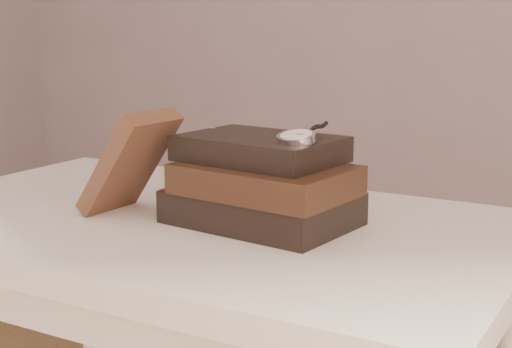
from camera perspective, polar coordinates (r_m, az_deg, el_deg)
The scene contains 5 objects.
table at distance 1.20m, azimuth -4.71°, elevation -7.47°, with size 1.00×0.60×0.75m.
book_stack at distance 1.11m, azimuth 0.51°, elevation -0.76°, with size 0.28×0.21×0.13m.
journal at distance 1.17m, azimuth -9.63°, elevation 0.89°, with size 0.03×0.11×0.18m, color #3B2217.
pocket_watch at distance 1.04m, azimuth 3.19°, elevation 2.87°, with size 0.06×0.16×0.02m.
eyeglasses at distance 1.23m, azimuth -0.61°, elevation 1.12°, with size 0.12×0.14×0.05m.
Camera 1 is at (0.64, -0.58, 1.05)m, focal length 52.30 mm.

